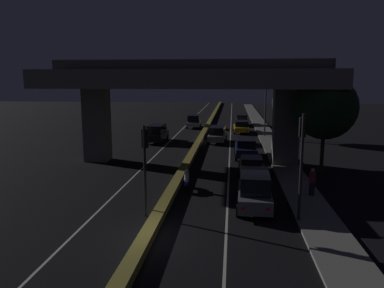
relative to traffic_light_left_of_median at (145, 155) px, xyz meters
The scene contains 21 objects.
ground_plane 4.30m from the traffic_light_left_of_median, 75.38° to the right, with size 200.00×200.00×0.00m, color black.
lane_line_left_inner 32.52m from the traffic_light_left_of_median, 94.84° to the left, with size 0.12×126.00×0.00m, color beige.
lane_line_right_inner 32.67m from the traffic_light_left_of_median, 82.64° to the left, with size 0.12×126.00×0.00m, color beige.
median_divider 32.40m from the traffic_light_left_of_median, 88.72° to the left, with size 0.64×126.00×0.40m, color olive.
sidewalk_right 26.88m from the traffic_light_left_of_median, 71.02° to the left, with size 2.18×126.00×0.15m, color slate.
elevated_overpass 13.30m from the traffic_light_left_of_median, 86.80° to the left, with size 23.16×9.61×8.61m.
traffic_light_left_of_median is the anchor object (origin of this frame).
traffic_light_right_of_median 7.71m from the traffic_light_left_of_median, ahead, with size 0.30×0.49×5.39m.
street_lamp 29.35m from the traffic_light_left_of_median, 74.25° to the left, with size 2.69×0.32×8.00m.
car_grey_lead 6.27m from the traffic_light_left_of_median, 16.97° to the left, with size 2.00×4.29×2.01m.
car_taxi_yellow_second 10.80m from the traffic_light_left_of_median, 56.54° to the left, with size 1.87×4.77×1.43m.
car_dark_blue_third 16.51m from the traffic_light_left_of_median, 69.95° to the left, with size 2.02×4.73×1.74m.
car_silver_fourth 23.65m from the traffic_light_left_of_median, 83.36° to the left, with size 2.13×4.31×1.81m.
car_taxi_yellow_fifth 32.21m from the traffic_light_left_of_median, 80.04° to the left, with size 2.14×4.55×1.59m.
car_grey_sixth 40.32m from the traffic_light_left_of_median, 81.63° to the left, with size 2.04×4.51×1.66m.
car_black_lead_oncoming 23.52m from the traffic_light_left_of_median, 100.09° to the left, with size 2.06×4.82×1.97m.
car_silver_second_oncoming 36.19m from the traffic_light_left_of_median, 91.99° to the left, with size 2.13×4.17×1.90m.
motorcycle_blue_filtering_near 5.61m from the traffic_light_left_of_median, 71.90° to the left, with size 0.33×1.87×1.40m.
pedestrian_on_sidewalk 10.25m from the traffic_light_left_of_median, 23.81° to the left, with size 0.38×0.38×1.64m.
roadside_tree_kerbside_near 15.02m from the traffic_light_left_of_median, 42.24° to the left, with size 4.68×4.68×7.30m.
roadside_tree_kerbside_mid 27.68m from the traffic_light_left_of_median, 66.80° to the left, with size 4.18×4.18×6.41m.
Camera 1 is at (3.63, -15.38, 6.95)m, focal length 35.00 mm.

